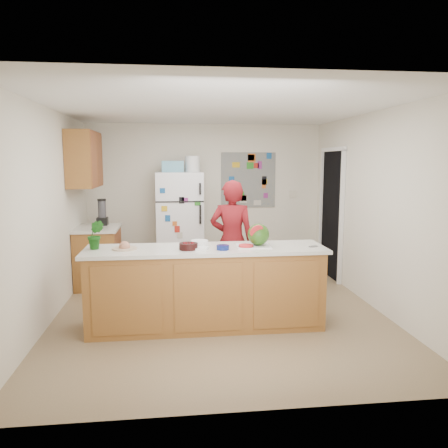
{
  "coord_description": "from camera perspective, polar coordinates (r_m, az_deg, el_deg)",
  "views": [
    {
      "loc": [
        -0.55,
        -5.27,
        1.87
      ],
      "look_at": [
        0.09,
        0.2,
        1.08
      ],
      "focal_mm": 35.0,
      "sensor_mm": 36.0,
      "label": 1
    }
  ],
  "objects": [
    {
      "name": "photo_collage",
      "position": [
        7.62,
        3.2,
        5.75
      ],
      "size": [
        0.95,
        0.01,
        0.95
      ],
      "primitive_type": "cube",
      "color": "slate",
      "rests_on": "wall_back"
    },
    {
      "name": "watermelon_slice",
      "position": [
        4.86,
        2.87,
        -2.84
      ],
      "size": [
        0.16,
        0.16,
        0.02
      ],
      "primitive_type": "cylinder",
      "color": "red",
      "rests_on": "cutting_board"
    },
    {
      "name": "wall_right",
      "position": [
        5.89,
        19.18,
        1.66
      ],
      "size": [
        0.02,
        4.5,
        2.5
      ],
      "primitive_type": "cube",
      "color": "beige",
      "rests_on": "ground"
    },
    {
      "name": "ceiling",
      "position": [
        5.33,
        -0.69,
        15.05
      ],
      "size": [
        4.0,
        4.5,
        0.02
      ],
      "primitive_type": "cube",
      "color": "white",
      "rests_on": "wall_back"
    },
    {
      "name": "peninsula_top",
      "position": [
        4.88,
        -2.39,
        -3.32
      ],
      "size": [
        2.68,
        0.7,
        0.04
      ],
      "primitive_type": "cube",
      "color": "silver",
      "rests_on": "peninsula_base"
    },
    {
      "name": "plate",
      "position": [
        4.9,
        -12.86,
        -3.14
      ],
      "size": [
        0.28,
        0.28,
        0.02
      ],
      "primitive_type": "cylinder",
      "rotation": [
        0.0,
        0.0,
        -0.03
      ],
      "color": "#BDAF95",
      "rests_on": "peninsula_top"
    },
    {
      "name": "cobalt_bowl",
      "position": [
        4.75,
        -0.16,
        -3.08
      ],
      "size": [
        0.16,
        0.16,
        0.05
      ],
      "primitive_type": "cylinder",
      "rotation": [
        0.0,
        0.0,
        0.14
      ],
      "color": "navy",
      "rests_on": "peninsula_top"
    },
    {
      "name": "floor",
      "position": [
        5.62,
        -0.65,
        -11.38
      ],
      "size": [
        4.0,
        4.5,
        0.02
      ],
      "primitive_type": "cube",
      "color": "brown",
      "rests_on": "ground"
    },
    {
      "name": "peninsula_base",
      "position": [
        4.99,
        -2.36,
        -8.5
      ],
      "size": [
        2.6,
        0.62,
        0.88
      ],
      "primitive_type": "cube",
      "color": "brown",
      "rests_on": "floor"
    },
    {
      "name": "refrigerator",
      "position": [
        7.22,
        -5.78,
        0.01
      ],
      "size": [
        0.75,
        0.7,
        1.7
      ],
      "primitive_type": "cube",
      "color": "silver",
      "rests_on": "floor"
    },
    {
      "name": "person",
      "position": [
        5.85,
        1.05,
        -2.22
      ],
      "size": [
        0.67,
        0.53,
        1.63
      ],
      "primitive_type": "imported",
      "rotation": [
        0.0,
        0.0,
        2.89
      ],
      "color": "maroon",
      "rests_on": "floor"
    },
    {
      "name": "watermelon",
      "position": [
        4.94,
        4.51,
        -1.38
      ],
      "size": [
        0.24,
        0.24,
        0.24
      ],
      "primitive_type": "sphere",
      "color": "#1A5212",
      "rests_on": "cutting_board"
    },
    {
      "name": "paper_towel",
      "position": [
        4.79,
        -3.24,
        -3.18
      ],
      "size": [
        0.23,
        0.22,
        0.02
      ],
      "primitive_type": "cube",
      "rotation": [
        0.0,
        0.0,
        -0.32
      ],
      "color": "white",
      "rests_on": "peninsula_top"
    },
    {
      "name": "side_counter_base",
      "position": [
        6.87,
        -16.08,
        -4.26
      ],
      "size": [
        0.6,
        0.8,
        0.86
      ],
      "primitive_type": "cube",
      "color": "brown",
      "rests_on": "floor"
    },
    {
      "name": "cherry_bowl",
      "position": [
        4.78,
        -4.66,
        -2.92
      ],
      "size": [
        0.25,
        0.25,
        0.07
      ],
      "primitive_type": "cylinder",
      "rotation": [
        0.0,
        0.0,
        -0.3
      ],
      "color": "black",
      "rests_on": "peninsula_top"
    },
    {
      "name": "wall_left",
      "position": [
        5.5,
        -21.98,
        1.09
      ],
      "size": [
        0.02,
        4.5,
        2.5
      ],
      "primitive_type": "cube",
      "color": "beige",
      "rests_on": "ground"
    },
    {
      "name": "side_counter_top",
      "position": [
        6.79,
        -16.23,
        -0.55
      ],
      "size": [
        0.64,
        0.84,
        0.04
      ],
      "primitive_type": "cube",
      "color": "silver",
      "rests_on": "side_counter_base"
    },
    {
      "name": "doorway",
      "position": [
        7.23,
        13.94,
        1.18
      ],
      "size": [
        0.03,
        0.85,
        2.04
      ],
      "primitive_type": "cube",
      "color": "black",
      "rests_on": "ground"
    },
    {
      "name": "white_bowl",
      "position": [
        4.99,
        -3.22,
        -2.49
      ],
      "size": [
        0.26,
        0.26,
        0.06
      ],
      "primitive_type": "cylinder",
      "rotation": [
        0.0,
        0.0,
        0.4
      ],
      "color": "white",
      "rests_on": "peninsula_top"
    },
    {
      "name": "potted_plant",
      "position": [
        4.96,
        -16.42,
        -1.36
      ],
      "size": [
        0.18,
        0.15,
        0.32
      ],
      "primitive_type": "imported",
      "rotation": [
        0.0,
        0.0,
        6.24
      ],
      "color": "#18470D",
      "rests_on": "peninsula_top"
    },
    {
      "name": "fridge_top_bin",
      "position": [
        7.15,
        -6.7,
        7.47
      ],
      "size": [
        0.35,
        0.28,
        0.18
      ],
      "primitive_type": "cube",
      "color": "#5999B2",
      "rests_on": "refrigerator"
    },
    {
      "name": "cutting_board",
      "position": [
        4.93,
        3.86,
        -2.9
      ],
      "size": [
        0.39,
        0.3,
        0.01
      ],
      "primitive_type": "cube",
      "rotation": [
        0.0,
        0.0,
        -0.05
      ],
      "color": "silver",
      "rests_on": "peninsula_top"
    },
    {
      "name": "wall_back",
      "position": [
        7.57,
        -2.46,
        3.47
      ],
      "size": [
        4.0,
        0.02,
        2.5
      ],
      "primitive_type": "cube",
      "color": "beige",
      "rests_on": "ground"
    },
    {
      "name": "keys",
      "position": [
        5.0,
        11.58,
        -2.91
      ],
      "size": [
        0.11,
        0.08,
        0.01
      ],
      "primitive_type": "cube",
      "rotation": [
        0.0,
        0.0,
        0.39
      ],
      "color": "gray",
      "rests_on": "peninsula_top"
    },
    {
      "name": "blender_appliance",
      "position": [
        6.94,
        -15.63,
        1.41
      ],
      "size": [
        0.12,
        0.12,
        0.38
      ],
      "primitive_type": "cylinder",
      "color": "black",
      "rests_on": "side_counter_top"
    },
    {
      "name": "upper_cabinets",
      "position": [
        6.69,
        -17.76,
        8.04
      ],
      "size": [
        0.35,
        1.0,
        0.8
      ],
      "primitive_type": "cube",
      "color": "brown",
      "rests_on": "wall_left"
    }
  ]
}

